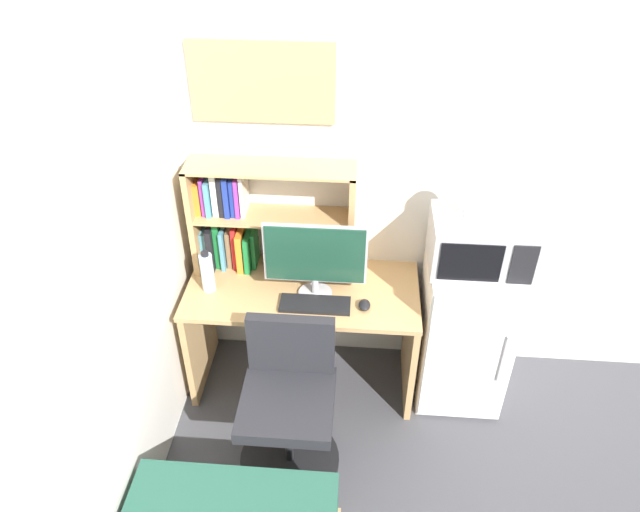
{
  "coord_description": "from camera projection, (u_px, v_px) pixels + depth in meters",
  "views": [
    {
      "loc": [
        -0.61,
        -2.82,
        2.78
      ],
      "look_at": [
        -0.81,
        -0.33,
        0.97
      ],
      "focal_mm": 33.06,
      "sensor_mm": 36.0,
      "label": 1
    }
  ],
  "objects": [
    {
      "name": "keyboard",
      "position": [
        315.0,
        304.0,
        3.14
      ],
      "size": [
        0.38,
        0.14,
        0.02
      ],
      "primitive_type": "cube",
      "color": "black",
      "rests_on": "desk"
    },
    {
      "name": "computer_mouse",
      "position": [
        364.0,
        305.0,
        3.12
      ],
      "size": [
        0.06,
        0.09,
        0.04
      ],
      "primitive_type": "ellipsoid",
      "color": "black",
      "rests_on": "desk"
    },
    {
      "name": "hutch_bookshelf",
      "position": [
        247.0,
        217.0,
        3.25
      ],
      "size": [
        0.9,
        0.24,
        0.65
      ],
      "color": "tan",
      "rests_on": "desk"
    },
    {
      "name": "desk",
      "position": [
        303.0,
        317.0,
        3.39
      ],
      "size": [
        1.29,
        0.6,
        0.72
      ],
      "color": "tan",
      "rests_on": "ground_plane"
    },
    {
      "name": "desk_fan",
      "position": [
        480.0,
        195.0,
        2.85
      ],
      "size": [
        0.17,
        0.11,
        0.25
      ],
      "color": "silver",
      "rests_on": "microwave"
    },
    {
      "name": "mini_fridge",
      "position": [
        463.0,
        330.0,
        3.37
      ],
      "size": [
        0.48,
        0.52,
        0.93
      ],
      "color": "white",
      "rests_on": "ground_plane"
    },
    {
      "name": "microwave",
      "position": [
        480.0,
        243.0,
        3.01
      ],
      "size": [
        0.51,
        0.37,
        0.28
      ],
      "color": "#ADADB2",
      "rests_on": "mini_fridge"
    },
    {
      "name": "desk_chair",
      "position": [
        289.0,
        408.0,
        3.02
      ],
      "size": [
        0.53,
        0.53,
        0.85
      ],
      "color": "black",
      "rests_on": "ground_plane"
    },
    {
      "name": "wall_back",
      "position": [
        553.0,
        178.0,
        3.1
      ],
      "size": [
        6.4,
        0.04,
        2.6
      ],
      "primitive_type": "cube",
      "color": "silver",
      "rests_on": "ground_plane"
    },
    {
      "name": "wall_left",
      "position": [
        40.0,
        391.0,
        1.92
      ],
      "size": [
        0.04,
        4.4,
        2.6
      ],
      "primitive_type": "cube",
      "color": "silver",
      "rests_on": "ground_plane"
    },
    {
      "name": "wall_corkboard",
      "position": [
        262.0,
        82.0,
        2.89
      ],
      "size": [
        0.73,
        0.02,
        0.41
      ],
      "primitive_type": "cube",
      "color": "tan"
    },
    {
      "name": "water_bottle",
      "position": [
        207.0,
        272.0,
        3.19
      ],
      "size": [
        0.07,
        0.07,
        0.25
      ],
      "color": "silver",
      "rests_on": "desk"
    },
    {
      "name": "monitor",
      "position": [
        315.0,
        258.0,
        3.08
      ],
      "size": [
        0.55,
        0.18,
        0.45
      ],
      "color": "#B7B7BC",
      "rests_on": "desk"
    }
  ]
}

